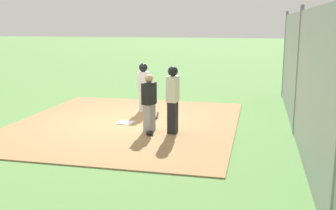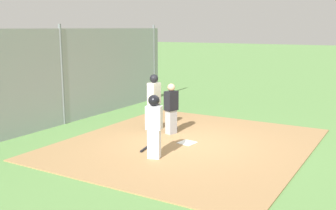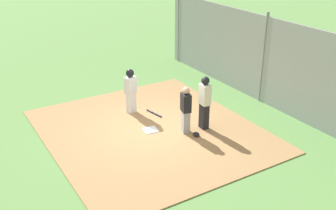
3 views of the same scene
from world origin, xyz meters
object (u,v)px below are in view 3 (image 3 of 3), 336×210
umpire (205,101)px  catcher_mask (196,134)px  runner (131,88)px  home_plate (151,130)px  baseball_bat (154,113)px  catcher (186,109)px  parked_car_green (261,35)px

umpire → catcher_mask: umpire is taller
catcher_mask → runner: bearing=19.4°
home_plate → catcher_mask: size_ratio=1.83×
runner → baseball_bat: bearing=29.8°
catcher → umpire: size_ratio=0.87×
umpire → catcher_mask: (-0.34, 0.54, -0.88)m
catcher → runner: (2.24, 0.81, 0.11)m
runner → parked_car_green: (4.01, -9.85, -0.32)m
baseball_bat → catcher: bearing=176.2°
umpire → parked_car_green: bearing=-138.2°
home_plate → catcher: (-0.67, -0.91, 0.79)m
catcher → parked_car_green: bearing=-130.1°
runner → parked_car_green: size_ratio=0.37×
baseball_bat → catcher_mask: size_ratio=3.22×
parked_car_green → umpire: bearing=132.7°
catcher → catcher_mask: bearing=122.2°
umpire → parked_car_green: size_ratio=0.41×
umpire → runner: 2.75m
runner → home_plate: bearing=-20.6°
catcher_mask → baseball_bat: bearing=9.1°
parked_car_green → runner: bearing=117.7°
home_plate → runner: runner is taller
parked_car_green → catcher: bearing=130.2°
home_plate → umpire: bearing=-115.4°
catcher → parked_car_green: size_ratio=0.36×
baseball_bat → umpire: bearing=-164.4°
baseball_bat → parked_car_green: 10.33m
umpire → catcher_mask: size_ratio=7.42×
runner → baseball_bat: 1.20m
baseball_bat → catcher_mask: 2.13m
catcher → catcher_mask: catcher is taller
umpire → baseball_bat: (1.76, 0.87, -0.91)m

